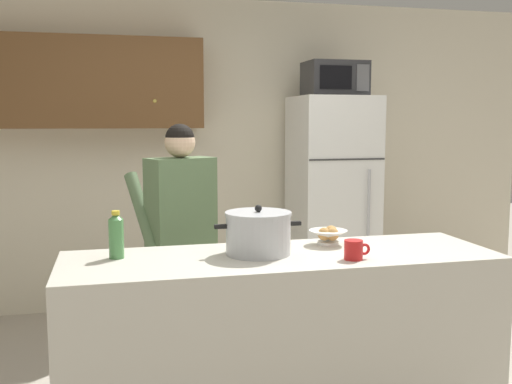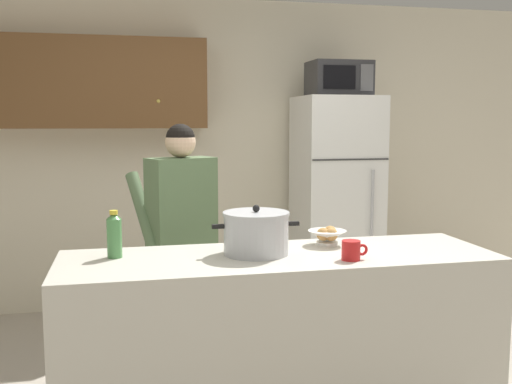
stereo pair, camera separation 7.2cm
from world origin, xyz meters
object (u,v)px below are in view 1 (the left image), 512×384
Objects in this scene: microwave at (335,79)px; person_near_pot at (180,223)px; cooking_pot at (258,233)px; coffee_mug at (354,250)px; bottle_near_edge at (116,235)px; refrigerator at (332,203)px; bread_bowl at (328,236)px.

person_near_pot is at bearing -142.49° from microwave.
coffee_mug is (0.42, -0.22, -0.06)m from cooking_pot.
microwave reaches higher than person_near_pot.
person_near_pot reaches higher than bottle_near_edge.
cooking_pot is at bearing -6.03° from bottle_near_edge.
person_near_pot is 11.96× the size of coffee_mug.
microwave is at bearing 44.00° from bottle_near_edge.
person_near_pot reaches higher than cooking_pot.
microwave is at bearing 58.76° from cooking_pot.
cooking_pot is 0.70m from bottle_near_edge.
refrigerator is 1.03m from microwave.
coffee_mug is at bearing -14.97° from bottle_near_edge.
bottle_near_edge is (-1.11, 0.30, 0.07)m from coffee_mug.
refrigerator is at bearing 71.90° from coffee_mug.
microwave reaches higher than bread_bowl.
microwave reaches higher than refrigerator.
microwave reaches higher than coffee_mug.
person_near_pot is 0.78m from cooking_pot.
person_near_pot is (-1.39, -1.09, 0.08)m from refrigerator.
person_near_pot is 3.53× the size of cooking_pot.
refrigerator is at bearing 38.08° from person_near_pot.
person_near_pot is at bearing 140.58° from bread_bowl.
microwave is 2.06× the size of bottle_near_edge.
microwave is at bearing 37.51° from person_near_pot.
microwave is 2.33× the size of bread_bowl.
refrigerator is 13.60× the size of coffee_mug.
bottle_near_edge is (-0.69, 0.07, 0.01)m from cooking_pot.
coffee_mug is 0.63× the size of bread_bowl.
refrigerator reaches higher than coffee_mug.
microwave is 1.08× the size of cooking_pot.
refrigerator is 4.02× the size of cooking_pot.
bottle_near_edge reaches higher than coffee_mug.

